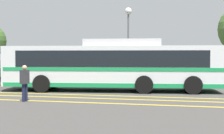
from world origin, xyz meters
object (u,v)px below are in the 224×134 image
object	(u,v)px
parked_car_1	(54,73)
street_lamp	(128,24)
transit_bus	(112,65)
parked_car_2	(122,74)
pedestrian_0	(25,81)
parked_car_3	(212,74)

from	to	relation	value
parked_car_1	street_lamp	world-z (taller)	street_lamp
transit_bus	street_lamp	distance (m)	8.44
transit_bus	parked_car_2	xyz separation A→B (m)	(-0.57, 5.90, -0.85)
parked_car_1	pedestrian_0	bearing A→B (deg)	-168.32
pedestrian_0	transit_bus	bearing A→B (deg)	162.33
parked_car_3	pedestrian_0	size ratio (longest dim) A/B	2.60
street_lamp	transit_bus	bearing A→B (deg)	-87.16
transit_bus	street_lamp	world-z (taller)	street_lamp
parked_car_2	parked_car_3	world-z (taller)	parked_car_3
parked_car_3	pedestrian_0	xyz separation A→B (m)	(-9.09, -10.72, 0.22)
pedestrian_0	parked_car_1	bearing A→B (deg)	-150.57
pedestrian_0	street_lamp	world-z (taller)	street_lamp
parked_car_1	parked_car_3	size ratio (longest dim) A/B	1.12
parked_car_1	pedestrian_0	distance (m)	11.54
parked_car_1	pedestrian_0	xyz separation A→B (m)	(3.29, -11.05, 0.26)
parked_car_3	street_lamp	bearing A→B (deg)	67.14
parked_car_1	parked_car_3	bearing A→B (deg)	-96.41
parked_car_2	parked_car_3	size ratio (longest dim) A/B	1.06
transit_bus	parked_car_1	size ratio (longest dim) A/B	2.71
parked_car_1	parked_car_3	world-z (taller)	parked_car_3
parked_car_2	pedestrian_0	size ratio (longest dim) A/B	2.76
parked_car_1	street_lamp	bearing A→B (deg)	-77.91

